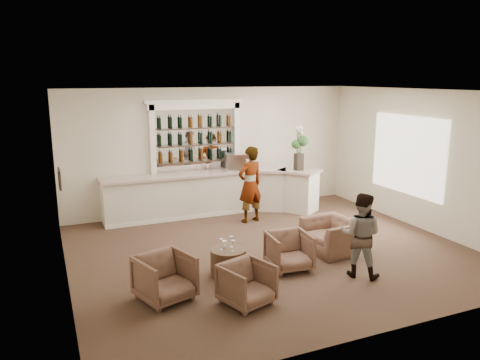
# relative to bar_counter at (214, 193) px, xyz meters

# --- Properties ---
(ground) EXTENTS (8.00, 8.00, 0.00)m
(ground) POSITION_rel_bar_counter_xyz_m (0.16, -3.00, -0.57)
(ground) COLOR brown
(ground) RESTS_ON ground
(room_shell) EXTENTS (8.04, 7.02, 3.32)m
(room_shell) POSITION_rel_bar_counter_xyz_m (0.33, -2.29, 1.77)
(room_shell) COLOR beige
(room_shell) RESTS_ON ground
(bar_counter) EXTENTS (5.72, 1.80, 1.14)m
(bar_counter) POSITION_rel_bar_counter_xyz_m (0.00, 0.00, 0.00)
(bar_counter) COLOR white
(bar_counter) RESTS_ON ground
(back_bar_alcove) EXTENTS (2.64, 0.25, 3.00)m
(back_bar_alcove) POSITION_rel_bar_counter_xyz_m (-0.34, 0.41, 1.46)
(back_bar_alcove) COLOR white
(back_bar_alcove) RESTS_ON ground
(cocktail_table) EXTENTS (0.66, 0.66, 0.50)m
(cocktail_table) POSITION_rel_bar_counter_xyz_m (-1.10, -3.78, -0.32)
(cocktail_table) COLOR #4F3322
(cocktail_table) RESTS_ON ground
(sommelier) EXTENTS (0.78, 0.61, 1.91)m
(sommelier) POSITION_rel_bar_counter_xyz_m (0.60, -0.96, 0.38)
(sommelier) COLOR gray
(sommelier) RESTS_ON ground
(guest) EXTENTS (0.95, 0.96, 1.56)m
(guest) POSITION_rel_bar_counter_xyz_m (1.09, -4.73, 0.21)
(guest) COLOR gray
(guest) RESTS_ON ground
(armchair_left) EXTENTS (1.04, 1.05, 0.76)m
(armchair_left) POSITION_rel_bar_counter_xyz_m (-2.41, -4.27, -0.19)
(armchair_left) COLOR brown
(armchair_left) RESTS_ON ground
(armchair_center) EXTENTS (0.93, 0.94, 0.68)m
(armchair_center) POSITION_rel_bar_counter_xyz_m (-1.24, -4.93, -0.23)
(armchair_center) COLOR brown
(armchair_center) RESTS_ON ground
(armchair_right) EXTENTS (0.82, 0.84, 0.71)m
(armchair_right) POSITION_rel_bar_counter_xyz_m (0.06, -3.96, -0.22)
(armchair_right) COLOR brown
(armchair_right) RESTS_ON ground
(armchair_far) EXTENTS (1.01, 1.13, 0.69)m
(armchair_far) POSITION_rel_bar_counter_xyz_m (1.30, -3.53, -0.23)
(armchair_far) COLOR brown
(armchair_far) RESTS_ON ground
(espresso_machine) EXTENTS (0.59, 0.53, 0.44)m
(espresso_machine) POSITION_rel_bar_counter_xyz_m (0.63, 0.04, 0.79)
(espresso_machine) COLOR silver
(espresso_machine) RESTS_ON bar_counter
(flower_vase) EXTENTS (0.31, 0.31, 1.17)m
(flower_vase) POSITION_rel_bar_counter_xyz_m (2.17, -0.62, 1.23)
(flower_vase) COLOR black
(flower_vase) RESTS_ON bar_counter
(wine_glass_bar_left) EXTENTS (0.07, 0.07, 0.21)m
(wine_glass_bar_left) POSITION_rel_bar_counter_xyz_m (-0.16, 0.02, 0.67)
(wine_glass_bar_left) COLOR white
(wine_glass_bar_left) RESTS_ON bar_counter
(wine_glass_bar_right) EXTENTS (0.07, 0.07, 0.21)m
(wine_glass_bar_right) POSITION_rel_bar_counter_xyz_m (0.91, -0.03, 0.67)
(wine_glass_bar_right) COLOR white
(wine_glass_bar_right) RESTS_ON bar_counter
(wine_glass_tbl_a) EXTENTS (0.07, 0.07, 0.21)m
(wine_glass_tbl_a) POSITION_rel_bar_counter_xyz_m (-1.22, -3.75, 0.03)
(wine_glass_tbl_a) COLOR white
(wine_glass_tbl_a) RESTS_ON cocktail_table
(wine_glass_tbl_b) EXTENTS (0.07, 0.07, 0.21)m
(wine_glass_tbl_b) POSITION_rel_bar_counter_xyz_m (-1.00, -3.70, 0.03)
(wine_glass_tbl_b) COLOR white
(wine_glass_tbl_b) RESTS_ON cocktail_table
(wine_glass_tbl_c) EXTENTS (0.07, 0.07, 0.21)m
(wine_glass_tbl_c) POSITION_rel_bar_counter_xyz_m (-1.06, -3.91, 0.03)
(wine_glass_tbl_c) COLOR white
(wine_glass_tbl_c) RESTS_ON cocktail_table
(napkin_holder) EXTENTS (0.08, 0.08, 0.12)m
(napkin_holder) POSITION_rel_bar_counter_xyz_m (-1.12, -3.64, -0.01)
(napkin_holder) COLOR white
(napkin_holder) RESTS_ON cocktail_table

